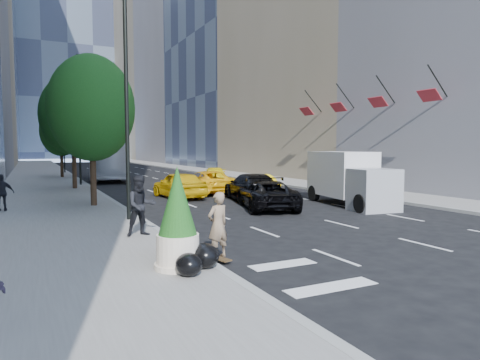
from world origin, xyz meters
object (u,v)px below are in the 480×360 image
trash_can (178,241)px  planter_shrub (178,220)px  skateboarder (218,229)px  black_sedan_mercedes (252,187)px  black_sedan_lincoln (267,195)px  box_truck (349,178)px  city_bus (109,160)px

trash_can → planter_shrub: (-0.29, -0.86, 0.72)m
skateboarder → black_sedan_mercedes: 12.93m
trash_can → skateboarder: bearing=-16.1°
black_sedan_lincoln → black_sedan_mercedes: 3.08m
trash_can → planter_shrub: planter_shrub is taller
box_truck → trash_can: bearing=-140.2°
skateboarder → box_truck: bearing=-161.6°
city_bus → planter_shrub: bearing=-87.3°
box_truck → city_bus: bearing=117.5°
black_sedan_lincoln → planter_shrub: size_ratio=2.07×
black_sedan_mercedes → black_sedan_lincoln: bearing=89.1°
city_bus → box_truck: size_ratio=2.13×
box_truck → planter_shrub: bearing=-137.8°
skateboarder → black_sedan_lincoln: 10.06m
skateboarder → box_truck: size_ratio=0.29×
skateboarder → city_bus: size_ratio=0.13×
city_bus → box_truck: bearing=-62.2°
black_sedan_mercedes → city_bus: 21.29m
skateboarder → planter_shrub: 1.48m
box_truck → black_sedan_lincoln: bearing=179.7°
black_sedan_mercedes → trash_can: bearing=66.2°
city_bus → planter_shrub: size_ratio=5.31×
skateboarder → box_truck: (10.64, 7.26, 0.55)m
black_sedan_lincoln → trash_can: bearing=64.6°
black_sedan_lincoln → city_bus: (-3.70, 23.81, 1.11)m
trash_can → planter_shrub: bearing=-108.8°
planter_shrub → black_sedan_mercedes: bearing=55.0°
black_sedan_lincoln → planter_shrub: 11.34m
skateboarder → city_bus: (2.40, 31.81, 0.94)m
box_truck → planter_shrub: box_truck is taller
trash_can → planter_shrub: size_ratio=0.37×
box_truck → trash_can: 13.60m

